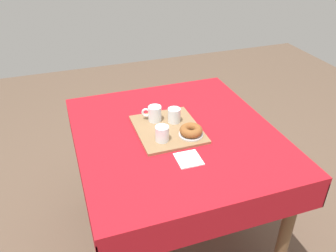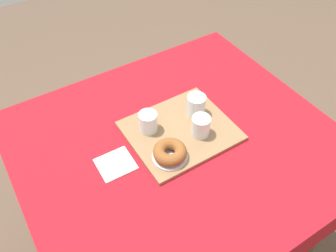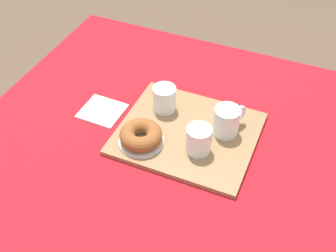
% 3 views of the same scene
% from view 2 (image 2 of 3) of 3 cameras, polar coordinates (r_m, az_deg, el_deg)
% --- Properties ---
extents(ground_plane, '(6.00, 6.00, 0.00)m').
position_cam_2_polar(ground_plane, '(1.95, 1.18, -17.53)').
color(ground_plane, brown).
extents(dining_table, '(1.15, 1.04, 0.78)m').
position_cam_2_polar(dining_table, '(1.38, 1.60, -5.41)').
color(dining_table, '#A8141E').
rests_on(dining_table, ground).
extents(serving_tray, '(0.38, 0.33, 0.01)m').
position_cam_2_polar(serving_tray, '(1.32, 2.00, -0.78)').
color(serving_tray, olive).
rests_on(serving_tray, dining_table).
extents(tea_mug_left, '(0.08, 0.10, 0.09)m').
position_cam_2_polar(tea_mug_left, '(1.36, 4.57, 3.34)').
color(tea_mug_left, white).
rests_on(tea_mug_left, serving_tray).
extents(water_glass_near, '(0.07, 0.07, 0.08)m').
position_cam_2_polar(water_glass_near, '(1.29, -3.23, 0.55)').
color(water_glass_near, white).
rests_on(water_glass_near, serving_tray).
extents(water_glass_far, '(0.07, 0.07, 0.08)m').
position_cam_2_polar(water_glass_far, '(1.28, 5.34, -0.08)').
color(water_glass_far, white).
rests_on(water_glass_far, serving_tray).
extents(donut_plate_left, '(0.13, 0.13, 0.01)m').
position_cam_2_polar(donut_plate_left, '(1.23, 0.31, -4.96)').
color(donut_plate_left, silver).
rests_on(donut_plate_left, serving_tray).
extents(sugar_donut_left, '(0.12, 0.12, 0.04)m').
position_cam_2_polar(sugar_donut_left, '(1.21, 0.31, -4.23)').
color(sugar_donut_left, brown).
rests_on(sugar_donut_left, donut_plate_left).
extents(paper_napkin, '(0.13, 0.12, 0.01)m').
position_cam_2_polar(paper_napkin, '(1.24, -8.50, -6.13)').
color(paper_napkin, white).
rests_on(paper_napkin, dining_table).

